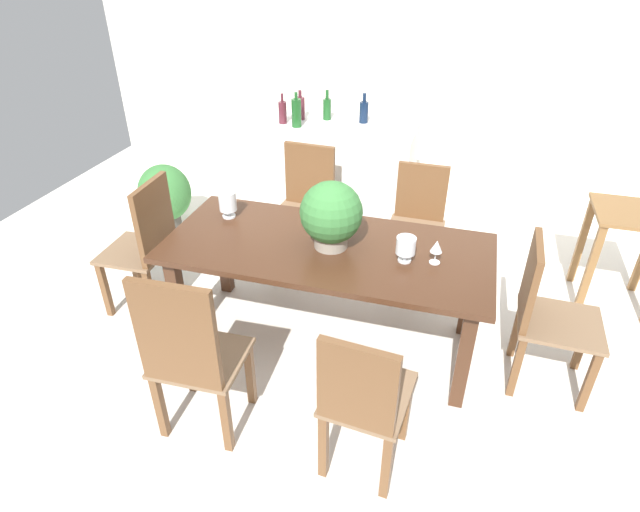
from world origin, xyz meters
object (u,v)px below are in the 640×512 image
at_px(wine_bottle_tall, 283,112).
at_px(potted_plant_floor, 165,194).
at_px(chair_far_left, 306,201).
at_px(chair_far_right, 417,219).
at_px(wine_bottle_amber, 364,111).
at_px(chair_near_right, 363,399).
at_px(chair_head_end, 146,241).
at_px(wine_bottle_clear, 300,108).
at_px(flower_centerpiece, 331,214).
at_px(wine_glass, 437,247).
at_px(dining_table, 327,259).
at_px(chair_near_left, 190,353).
at_px(side_table, 627,238).
at_px(chair_foot_end, 544,310).
at_px(wine_bottle_dark, 296,113).
at_px(wine_bottle_green, 327,108).
at_px(crystal_vase_left, 406,246).
at_px(kitchen_counter, 331,176).
at_px(crystal_vase_center_near, 228,202).

xyz_separation_m(wine_bottle_tall, potted_plant_floor, (-1.04, -0.41, -0.74)).
relative_size(chair_far_left, chair_far_right, 1.07).
distance_m(wine_bottle_amber, wine_bottle_tall, 0.71).
height_order(chair_far_right, wine_bottle_tall, wine_bottle_tall).
distance_m(chair_near_right, chair_head_end, 2.01).
bearing_deg(chair_far_left, chair_head_end, -129.10).
height_order(chair_head_end, wine_bottle_clear, wine_bottle_clear).
bearing_deg(wine_bottle_tall, chair_far_right, -24.78).
relative_size(flower_centerpiece, wine_glass, 2.85).
height_order(dining_table, chair_far_left, chair_far_left).
relative_size(dining_table, chair_far_right, 2.19).
bearing_deg(chair_far_right, flower_centerpiece, -113.76).
relative_size(chair_near_left, flower_centerpiece, 2.52).
distance_m(wine_glass, side_table, 1.67).
bearing_deg(chair_near_right, chair_foot_end, -127.05).
xyz_separation_m(chair_near_right, side_table, (1.48, 1.98, 0.03)).
bearing_deg(chair_far_left, chair_near_right, -61.78).
bearing_deg(wine_glass, chair_near_right, -102.71).
relative_size(wine_bottle_dark, wine_bottle_green, 1.13).
relative_size(chair_foot_end, crystal_vase_left, 6.10).
xyz_separation_m(kitchen_counter, wine_bottle_amber, (0.26, 0.12, 0.58)).
distance_m(chair_near_right, crystal_vase_left, 0.97).
xyz_separation_m(wine_bottle_green, potted_plant_floor, (-1.39, -0.62, -0.74)).
relative_size(wine_glass, wine_bottle_tall, 0.58).
distance_m(chair_far_left, kitchen_counter, 0.69).
relative_size(kitchen_counter, wine_bottle_clear, 5.81).
xyz_separation_m(chair_near_left, potted_plant_floor, (-1.43, 2.11, -0.26)).
height_order(crystal_vase_center_near, side_table, crystal_vase_center_near).
xyz_separation_m(wine_bottle_green, wine_bottle_tall, (-0.34, -0.21, -0.00)).
bearing_deg(chair_near_left, wine_bottle_clear, -86.07).
bearing_deg(wine_bottle_dark, potted_plant_floor, -163.55).
bearing_deg(wine_bottle_dark, wine_bottle_amber, 27.50).
relative_size(crystal_vase_left, side_table, 0.21).
height_order(flower_centerpiece, wine_glass, flower_centerpiece).
bearing_deg(chair_near_left, side_table, -142.22).
bearing_deg(potted_plant_floor, wine_bottle_clear, 26.04).
bearing_deg(chair_far_right, side_table, 3.47).
distance_m(chair_far_left, side_table, 2.38).
relative_size(chair_head_end, flower_centerpiece, 2.39).
distance_m(kitchen_counter, wine_bottle_tall, 0.72).
bearing_deg(dining_table, chair_near_left, -115.18).
bearing_deg(crystal_vase_center_near, wine_bottle_amber, 69.99).
xyz_separation_m(chair_far_left, flower_centerpiece, (0.48, -0.96, 0.42)).
bearing_deg(crystal_vase_center_near, flower_centerpiece, -13.35).
distance_m(wine_glass, kitchen_counter, 2.02).
distance_m(chair_near_right, side_table, 2.47).
distance_m(chair_head_end, wine_bottle_green, 2.01).
bearing_deg(chair_head_end, crystal_vase_center_near, 105.49).
distance_m(chair_head_end, wine_bottle_amber, 2.17).
height_order(wine_bottle_tall, potted_plant_floor, wine_bottle_tall).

